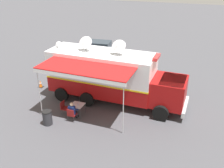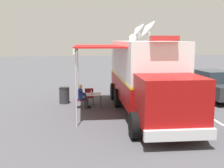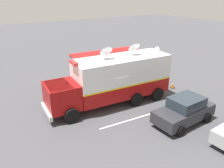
{
  "view_description": "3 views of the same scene",
  "coord_description": "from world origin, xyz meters",
  "px_view_note": "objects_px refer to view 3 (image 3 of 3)",
  "views": [
    {
      "loc": [
        15.26,
        5.81,
        8.92
      ],
      "look_at": [
        0.1,
        0.8,
        1.34
      ],
      "focal_mm": 41.45,
      "sensor_mm": 36.0,
      "label": 1
    },
    {
      "loc": [
        3.78,
        14.22,
        3.57
      ],
      "look_at": [
        1.46,
        -0.94,
        1.21
      ],
      "focal_mm": 46.23,
      "sensor_mm": 36.0,
      "label": 2
    },
    {
      "loc": [
        -13.37,
        9.03,
        8.03
      ],
      "look_at": [
        0.37,
        0.64,
        1.4
      ],
      "focal_mm": 36.8,
      "sensor_mm": 36.0,
      "label": 3
    }
  ],
  "objects_px": {
    "seated_responder": "(109,79)",
    "folding_chair_beside_table": "(120,80)",
    "car_far_corner": "(184,110)",
    "command_truck": "(113,79)",
    "traffic_cone": "(173,85)",
    "folding_chair_at_table": "(108,79)",
    "folding_table": "(113,81)",
    "trash_bin": "(115,75)",
    "water_bottle": "(111,79)"
  },
  "relations": [
    {
      "from": "folding_table",
      "to": "traffic_cone",
      "type": "bearing_deg",
      "value": -121.61
    },
    {
      "from": "folding_table",
      "to": "water_bottle",
      "type": "bearing_deg",
      "value": 44.66
    },
    {
      "from": "trash_bin",
      "to": "traffic_cone",
      "type": "relative_size",
      "value": 1.57
    },
    {
      "from": "seated_responder",
      "to": "folding_chair_beside_table",
      "type": "bearing_deg",
      "value": -117.27
    },
    {
      "from": "folding_table",
      "to": "seated_responder",
      "type": "bearing_deg",
      "value": -1.18
    },
    {
      "from": "water_bottle",
      "to": "traffic_cone",
      "type": "relative_size",
      "value": 0.39
    },
    {
      "from": "folding_chair_at_table",
      "to": "seated_responder",
      "type": "height_order",
      "value": "seated_responder"
    },
    {
      "from": "traffic_cone",
      "to": "seated_responder",
      "type": "bearing_deg",
      "value": 53.0
    },
    {
      "from": "water_bottle",
      "to": "traffic_cone",
      "type": "height_order",
      "value": "water_bottle"
    },
    {
      "from": "water_bottle",
      "to": "trash_bin",
      "type": "height_order",
      "value": "water_bottle"
    },
    {
      "from": "folding_chair_at_table",
      "to": "folding_table",
      "type": "bearing_deg",
      "value": 178.44
    },
    {
      "from": "car_far_corner",
      "to": "seated_responder",
      "type": "bearing_deg",
      "value": 6.7
    },
    {
      "from": "command_truck",
      "to": "folding_chair_at_table",
      "type": "height_order",
      "value": "command_truck"
    },
    {
      "from": "folding_chair_beside_table",
      "to": "traffic_cone",
      "type": "bearing_deg",
      "value": -128.95
    },
    {
      "from": "seated_responder",
      "to": "car_far_corner",
      "type": "height_order",
      "value": "car_far_corner"
    },
    {
      "from": "seated_responder",
      "to": "trash_bin",
      "type": "xyz_separation_m",
      "value": [
        0.94,
        -1.24,
        -0.2
      ]
    },
    {
      "from": "command_truck",
      "to": "trash_bin",
      "type": "height_order",
      "value": "command_truck"
    },
    {
      "from": "seated_responder",
      "to": "trash_bin",
      "type": "height_order",
      "value": "seated_responder"
    },
    {
      "from": "seated_responder",
      "to": "car_far_corner",
      "type": "distance_m",
      "value": 7.9
    },
    {
      "from": "seated_responder",
      "to": "traffic_cone",
      "type": "bearing_deg",
      "value": -127.0
    },
    {
      "from": "seated_responder",
      "to": "trash_bin",
      "type": "relative_size",
      "value": 1.37
    },
    {
      "from": "folding_chair_beside_table",
      "to": "trash_bin",
      "type": "height_order",
      "value": "trash_bin"
    },
    {
      "from": "folding_chair_beside_table",
      "to": "seated_responder",
      "type": "height_order",
      "value": "seated_responder"
    },
    {
      "from": "folding_chair_beside_table",
      "to": "command_truck",
      "type": "bearing_deg",
      "value": 137.98
    },
    {
      "from": "command_truck",
      "to": "water_bottle",
      "type": "height_order",
      "value": "command_truck"
    },
    {
      "from": "folding_chair_beside_table",
      "to": "traffic_cone",
      "type": "distance_m",
      "value": 4.69
    },
    {
      "from": "seated_responder",
      "to": "traffic_cone",
      "type": "distance_m",
      "value": 5.62
    },
    {
      "from": "folding_table",
      "to": "folding_chair_at_table",
      "type": "bearing_deg",
      "value": -1.56
    },
    {
      "from": "car_far_corner",
      "to": "folding_table",
      "type": "bearing_deg",
      "value": 7.36
    },
    {
      "from": "folding_table",
      "to": "trash_bin",
      "type": "height_order",
      "value": "trash_bin"
    },
    {
      "from": "folding_chair_at_table",
      "to": "trash_bin",
      "type": "distance_m",
      "value": 1.44
    },
    {
      "from": "folding_chair_at_table",
      "to": "folding_chair_beside_table",
      "type": "bearing_deg",
      "value": -126.83
    },
    {
      "from": "water_bottle",
      "to": "trash_bin",
      "type": "xyz_separation_m",
      "value": [
        1.42,
        -1.39,
        -0.38
      ]
    },
    {
      "from": "folding_chair_at_table",
      "to": "folding_chair_beside_table",
      "type": "height_order",
      "value": "same"
    },
    {
      "from": "folding_chair_beside_table",
      "to": "trash_bin",
      "type": "bearing_deg",
      "value": -16.36
    },
    {
      "from": "folding_chair_beside_table",
      "to": "water_bottle",
      "type": "bearing_deg",
      "value": 92.61
    },
    {
      "from": "command_truck",
      "to": "seated_responder",
      "type": "distance_m",
      "value": 3.61
    },
    {
      "from": "command_truck",
      "to": "folding_table",
      "type": "xyz_separation_m",
      "value": [
        2.41,
        -1.48,
        -1.27
      ]
    },
    {
      "from": "folding_chair_beside_table",
      "to": "seated_responder",
      "type": "relative_size",
      "value": 0.7
    },
    {
      "from": "car_far_corner",
      "to": "command_truck",
      "type": "bearing_deg",
      "value": 26.61
    },
    {
      "from": "command_truck",
      "to": "car_far_corner",
      "type": "xyz_separation_m",
      "value": [
        -4.82,
        -2.42,
        -1.07
      ]
    },
    {
      "from": "command_truck",
      "to": "trash_bin",
      "type": "bearing_deg",
      "value": -34.62
    },
    {
      "from": "traffic_cone",
      "to": "trash_bin",
      "type": "bearing_deg",
      "value": 36.88
    },
    {
      "from": "command_truck",
      "to": "car_far_corner",
      "type": "bearing_deg",
      "value": -153.39
    },
    {
      "from": "traffic_cone",
      "to": "folding_chair_at_table",
      "type": "bearing_deg",
      "value": 51.43
    },
    {
      "from": "folding_table",
      "to": "folding_chair_beside_table",
      "type": "bearing_deg",
      "value": -78.07
    },
    {
      "from": "command_truck",
      "to": "seated_responder",
      "type": "height_order",
      "value": "command_truck"
    },
    {
      "from": "car_far_corner",
      "to": "trash_bin",
      "type": "bearing_deg",
      "value": -2.08
    },
    {
      "from": "folding_table",
      "to": "seated_responder",
      "type": "distance_m",
      "value": 0.61
    },
    {
      "from": "command_truck",
      "to": "traffic_cone",
      "type": "bearing_deg",
      "value": -93.41
    }
  ]
}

